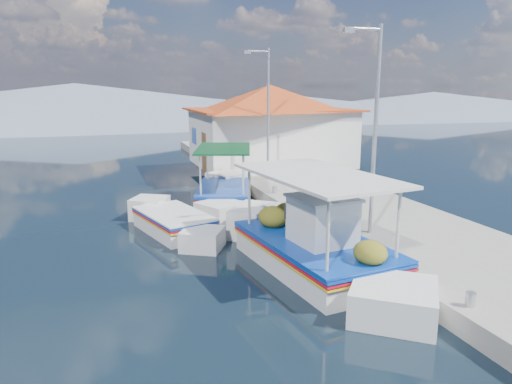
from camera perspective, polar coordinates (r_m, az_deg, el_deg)
name	(u,v)px	position (r m, az deg, el deg)	size (l,w,h in m)	color
ground	(245,295)	(11.53, -1.35, -12.19)	(160.00, 160.00, 0.00)	black
quay	(343,206)	(18.92, 10.35, -1.65)	(5.00, 44.00, 0.50)	gray
bollards	(302,205)	(17.25, 5.49, -1.51)	(0.20, 17.20, 0.30)	#A5A8AD
main_caique	(313,248)	(13.04, 6.88, -6.63)	(3.20, 8.74, 2.90)	silver
caique_green_canopy	(223,195)	(19.97, -3.95, -0.31)	(3.47, 6.69, 2.63)	silver
caique_blue_hull	(174,224)	(16.37, -9.75, -3.76)	(2.71, 5.57, 1.03)	silver
harbor_building	(270,124)	(26.75, 1.70, 8.14)	(10.49, 10.49, 4.40)	white
lamp_post_near	(373,121)	(14.24, 13.80, 8.28)	(1.21, 0.14, 6.00)	#A5A8AD
lamp_post_far	(266,108)	(22.36, 1.23, 10.05)	(1.21, 0.14, 6.00)	#A5A8AD
mountain_ridge	(167,107)	(66.76, -10.56, 9.94)	(171.40, 96.00, 5.50)	slate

